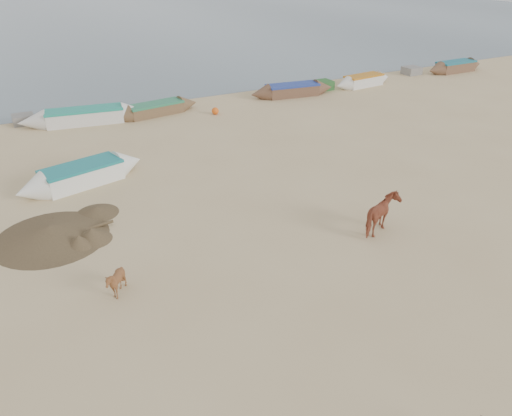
{
  "coord_description": "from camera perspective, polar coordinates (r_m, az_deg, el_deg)",
  "views": [
    {
      "loc": [
        -7.37,
        -10.16,
        9.48
      ],
      "look_at": [
        0.0,
        4.0,
        1.0
      ],
      "focal_mm": 35.0,
      "sensor_mm": 36.0,
      "label": 1
    }
  ],
  "objects": [
    {
      "name": "ground",
      "position": [
        15.73,
        6.84,
        -9.32
      ],
      "size": [
        140.0,
        140.0,
        0.0
      ],
      "primitive_type": "plane",
      "color": "tan",
      "rests_on": "ground"
    },
    {
      "name": "sea",
      "position": [
        92.94,
        -24.34,
        19.86
      ],
      "size": [
        160.0,
        160.0,
        0.0
      ],
      "primitive_type": "plane",
      "color": "slate",
      "rests_on": "ground"
    },
    {
      "name": "cow_adult",
      "position": [
        18.74,
        14.19,
        -0.77
      ],
      "size": [
        1.92,
        1.5,
        1.47
      ],
      "primitive_type": "imported",
      "rotation": [
        0.0,
        0.0,
        2.04
      ],
      "color": "brown",
      "rests_on": "ground"
    },
    {
      "name": "calf_front",
      "position": [
        15.7,
        -15.72,
        -8.14
      ],
      "size": [
        1.04,
        0.96,
        1.0
      ],
      "primitive_type": "imported",
      "rotation": [
        0.0,
        0.0,
        -1.38
      ],
      "color": "brown",
      "rests_on": "ground"
    },
    {
      "name": "near_canoe",
      "position": [
        23.36,
        -19.24,
        3.62
      ],
      "size": [
        5.97,
        2.81,
        0.92
      ],
      "primitive_type": null,
      "rotation": [
        0.0,
        0.0,
        0.26
      ],
      "color": "white",
      "rests_on": "ground"
    },
    {
      "name": "debris_pile",
      "position": [
        19.53,
        -22.46,
        -2.55
      ],
      "size": [
        4.56,
        4.56,
        0.51
      ],
      "primitive_type": "cone",
      "rotation": [
        0.0,
        0.0,
        0.12
      ],
      "color": "brown",
      "rests_on": "ground"
    },
    {
      "name": "waterline_canoes",
      "position": [
        32.14,
        -13.32,
        10.86
      ],
      "size": [
        56.44,
        2.98,
        0.92
      ],
      "color": "brown",
      "rests_on": "ground"
    },
    {
      "name": "beach_clutter",
      "position": [
        33.52,
        -6.83,
        11.88
      ],
      "size": [
        46.77,
        4.31,
        0.64
      ],
      "color": "#2D622C",
      "rests_on": "ground"
    }
  ]
}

